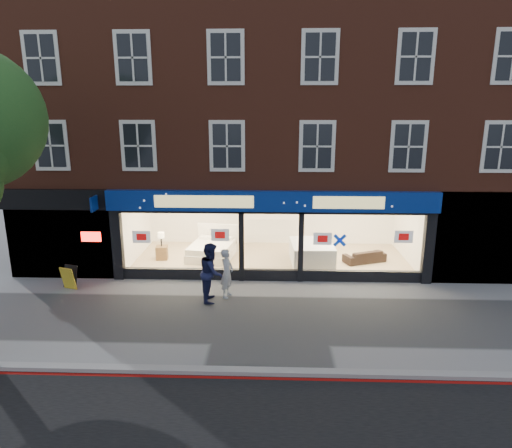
# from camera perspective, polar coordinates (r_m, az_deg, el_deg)

# --- Properties ---
(ground) EXTENTS (120.00, 120.00, 0.00)m
(ground) POSITION_cam_1_polar(r_m,az_deg,el_deg) (13.80, 1.80, -11.70)
(ground) COLOR gray
(ground) RESTS_ON ground
(kerb_line) EXTENTS (60.00, 0.10, 0.01)m
(kerb_line) POSITION_cam_1_polar(r_m,az_deg,el_deg) (11.10, 1.70, -18.76)
(kerb_line) COLOR #8C0A07
(kerb_line) RESTS_ON ground
(kerb_stone) EXTENTS (60.00, 0.25, 0.12)m
(kerb_stone) POSITION_cam_1_polar(r_m,az_deg,el_deg) (11.24, 1.71, -17.97)
(kerb_stone) COLOR gray
(kerb_stone) RESTS_ON ground
(showroom_floor) EXTENTS (11.00, 4.50, 0.10)m
(showroom_floor) POSITION_cam_1_polar(r_m,az_deg,el_deg) (18.64, 1.89, -4.41)
(showroom_floor) COLOR tan
(showroom_floor) RESTS_ON ground
(building) EXTENTS (19.00, 8.26, 10.30)m
(building) POSITION_cam_1_polar(r_m,az_deg,el_deg) (19.32, 2.03, 16.22)
(building) COLOR brown
(building) RESTS_ON ground
(display_bed) EXTENTS (1.99, 2.30, 1.17)m
(display_bed) POSITION_cam_1_polar(r_m,az_deg,el_deg) (18.74, -5.50, -3.15)
(display_bed) COLOR white
(display_bed) RESTS_ON showroom_floor
(bedside_table) EXTENTS (0.50, 0.50, 0.55)m
(bedside_table) POSITION_cam_1_polar(r_m,az_deg,el_deg) (18.79, -11.67, -3.51)
(bedside_table) COLOR brown
(bedside_table) RESTS_ON showroom_floor
(mattress_stack) EXTENTS (1.70, 2.10, 0.80)m
(mattress_stack) POSITION_cam_1_polar(r_m,az_deg,el_deg) (18.12, 6.97, -3.58)
(mattress_stack) COLOR silver
(mattress_stack) RESTS_ON showroom_floor
(sofa) EXTENTS (1.78, 1.22, 0.48)m
(sofa) POSITION_cam_1_polar(r_m,az_deg,el_deg) (18.60, 13.40, -3.91)
(sofa) COLOR black
(sofa) RESTS_ON showroom_floor
(a_board) EXTENTS (0.61, 0.49, 0.82)m
(a_board) POSITION_cam_1_polar(r_m,az_deg,el_deg) (16.96, -22.30, -6.20)
(a_board) COLOR gold
(a_board) RESTS_ON ground
(pedestrian_grey) EXTENTS (0.54, 0.68, 1.63)m
(pedestrian_grey) POSITION_cam_1_polar(r_m,az_deg,el_deg) (14.98, -3.66, -6.14)
(pedestrian_grey) COLOR #B3B6BB
(pedestrian_grey) RESTS_ON ground
(pedestrian_blue) EXTENTS (0.78, 0.97, 1.92)m
(pedestrian_blue) POSITION_cam_1_polar(r_m,az_deg,el_deg) (14.69, -5.60, -6.01)
(pedestrian_blue) COLOR #161A3F
(pedestrian_blue) RESTS_ON ground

